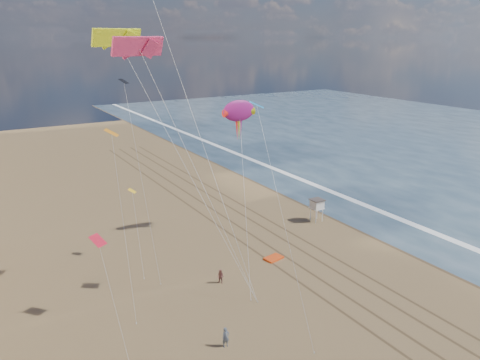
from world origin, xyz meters
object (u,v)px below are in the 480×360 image
show_kite (239,111)px  kite_flyer_b (221,277)px  lifeguard_stand (317,204)px  kite_flyer_a (226,337)px  grounded_kite (274,258)px

show_kite → kite_flyer_b: show_kite is taller
lifeguard_stand → kite_flyer_a: lifeguard_stand is taller
grounded_kite → kite_flyer_a: 17.68m
kite_flyer_b → lifeguard_stand: bearing=76.6°
kite_flyer_a → kite_flyer_b: 11.02m
lifeguard_stand → grounded_kite: 14.53m
show_kite → kite_flyer_b: size_ratio=15.09×
lifeguard_stand → grounded_kite: (-12.49, -7.00, -2.45)m
grounded_kite → kite_flyer_b: size_ratio=1.38×
grounded_kite → show_kite: (1.22, 10.31, 16.50)m
kite_flyer_b → grounded_kite: bearing=66.1°
grounded_kite → show_kite: show_kite is taller
grounded_kite → lifeguard_stand: bearing=17.9°
kite_flyer_a → kite_flyer_b: bearing=65.2°
lifeguard_stand → kite_flyer_a: 31.84m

